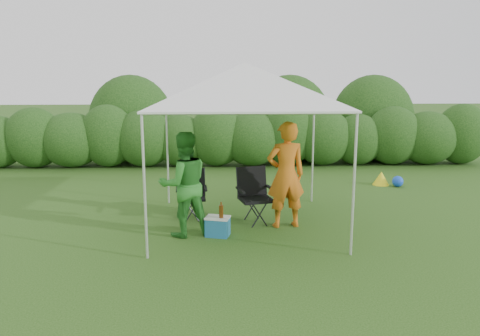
{
  "coord_description": "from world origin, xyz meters",
  "views": [
    {
      "loc": [
        -0.43,
        -7.48,
        2.63
      ],
      "look_at": [
        -0.08,
        0.4,
        1.05
      ],
      "focal_mm": 35.0,
      "sensor_mm": 36.0,
      "label": 1
    }
  ],
  "objects_px": {
    "canopy": "(245,85)",
    "chair_left": "(192,191)",
    "chair_right": "(254,191)",
    "woman": "(184,184)",
    "cooler": "(218,226)",
    "man": "(286,175)"
  },
  "relations": [
    {
      "from": "canopy",
      "to": "cooler",
      "type": "xyz_separation_m",
      "value": [
        -0.48,
        -0.58,
        -2.3
      ]
    },
    {
      "from": "woman",
      "to": "man",
      "type": "bearing_deg",
      "value": 173.17
    },
    {
      "from": "chair_right",
      "to": "woman",
      "type": "height_order",
      "value": "woman"
    },
    {
      "from": "canopy",
      "to": "man",
      "type": "bearing_deg",
      "value": -10.46
    },
    {
      "from": "man",
      "to": "woman",
      "type": "distance_m",
      "value": 1.77
    },
    {
      "from": "cooler",
      "to": "woman",
      "type": "bearing_deg",
      "value": -173.0
    },
    {
      "from": "woman",
      "to": "cooler",
      "type": "height_order",
      "value": "woman"
    },
    {
      "from": "canopy",
      "to": "chair_right",
      "type": "bearing_deg",
      "value": 44.01
    },
    {
      "from": "chair_left",
      "to": "man",
      "type": "relative_size",
      "value": 0.49
    },
    {
      "from": "chair_right",
      "to": "woman",
      "type": "bearing_deg",
      "value": -164.22
    },
    {
      "from": "woman",
      "to": "cooler",
      "type": "xyz_separation_m",
      "value": [
        0.54,
        -0.08,
        -0.7
      ]
    },
    {
      "from": "chair_left",
      "to": "woman",
      "type": "xyz_separation_m",
      "value": [
        -0.06,
        -0.99,
        0.35
      ]
    },
    {
      "from": "woman",
      "to": "cooler",
      "type": "distance_m",
      "value": 0.89
    },
    {
      "from": "chair_right",
      "to": "woman",
      "type": "xyz_separation_m",
      "value": [
        -1.2,
        -0.68,
        0.3
      ]
    },
    {
      "from": "chair_left",
      "to": "cooler",
      "type": "relative_size",
      "value": 2.01
    },
    {
      "from": "canopy",
      "to": "woman",
      "type": "relative_size",
      "value": 1.79
    },
    {
      "from": "chair_left",
      "to": "cooler",
      "type": "height_order",
      "value": "chair_left"
    },
    {
      "from": "canopy",
      "to": "chair_right",
      "type": "distance_m",
      "value": 1.92
    },
    {
      "from": "man",
      "to": "canopy",
      "type": "bearing_deg",
      "value": -19.86
    },
    {
      "from": "canopy",
      "to": "cooler",
      "type": "height_order",
      "value": "canopy"
    },
    {
      "from": "canopy",
      "to": "chair_left",
      "type": "bearing_deg",
      "value": 153.45
    },
    {
      "from": "man",
      "to": "cooler",
      "type": "height_order",
      "value": "man"
    }
  ]
}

